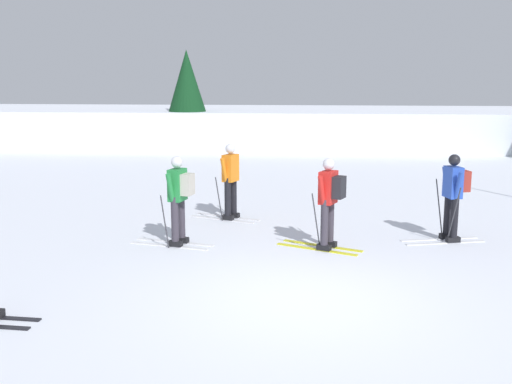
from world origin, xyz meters
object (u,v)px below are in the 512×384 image
(skier_orange, at_px, (230,179))
(skier_green, at_px, (179,196))
(skier_blue, at_px, (453,193))
(skier_red, at_px, (329,199))
(conifer_far_left, at_px, (187,91))

(skier_orange, relative_size, skier_green, 1.00)
(skier_blue, distance_m, skier_red, 2.53)
(skier_green, distance_m, skier_red, 2.80)
(skier_orange, height_order, conifer_far_left, conifer_far_left)
(skier_green, bearing_deg, conifer_far_left, 100.84)
(skier_blue, bearing_deg, skier_orange, 162.31)
(skier_blue, bearing_deg, conifer_far_left, 119.44)
(conifer_far_left, bearing_deg, skier_orange, -74.52)
(skier_orange, distance_m, conifer_far_left, 13.51)
(skier_blue, bearing_deg, skier_green, -171.63)
(skier_blue, xyz_separation_m, conifer_far_left, (-8.11, 14.37, 1.60))
(skier_blue, relative_size, skier_orange, 1.00)
(skier_blue, height_order, skier_orange, same)
(skier_blue, relative_size, skier_green, 1.00)
(skier_orange, relative_size, skier_red, 1.00)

